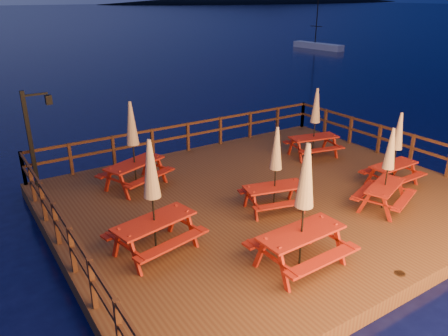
# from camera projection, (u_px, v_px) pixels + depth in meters

# --- Properties ---
(ground) EXTENTS (500.00, 500.00, 0.00)m
(ground) POSITION_uv_depth(u_px,v_px,m) (267.00, 208.00, 13.14)
(ground) COLOR #050731
(ground) RESTS_ON ground
(deck) EXTENTS (12.00, 10.00, 0.40)m
(deck) POSITION_uv_depth(u_px,v_px,m) (267.00, 202.00, 13.06)
(deck) COLOR #4F2C19
(deck) RESTS_ON ground
(deck_piles) EXTENTS (11.44, 9.44, 1.40)m
(deck_piles) POSITION_uv_depth(u_px,v_px,m) (266.00, 217.00, 13.25)
(deck_piles) COLOR #3B2012
(deck_piles) RESTS_ON ground
(railing) EXTENTS (11.80, 9.75, 1.10)m
(railing) POSITION_uv_depth(u_px,v_px,m) (234.00, 155.00, 14.08)
(railing) COLOR #3B2012
(railing) RESTS_ON deck
(lamp_post) EXTENTS (0.85, 0.18, 3.00)m
(lamp_post) POSITION_uv_depth(u_px,v_px,m) (34.00, 130.00, 13.12)
(lamp_post) COLOR black
(lamp_post) RESTS_ON deck
(sailboat) EXTENTS (1.63, 6.71, 9.88)m
(sailboat) POSITION_uv_depth(u_px,v_px,m) (318.00, 46.00, 50.08)
(sailboat) COLOR white
(sailboat) RESTS_ON ground
(picnic_table_0) EXTENTS (2.32, 2.13, 2.70)m
(picnic_table_0) POSITION_uv_depth(u_px,v_px,m) (133.00, 144.00, 13.11)
(picnic_table_0) COLOR maroon
(picnic_table_0) RESTS_ON deck
(picnic_table_1) EXTENTS (2.04, 1.80, 2.53)m
(picnic_table_1) POSITION_uv_depth(u_px,v_px,m) (315.00, 122.00, 15.69)
(picnic_table_1) COLOR maroon
(picnic_table_1) RESTS_ON deck
(picnic_table_2) EXTENTS (2.21, 1.94, 2.76)m
(picnic_table_2) POSITION_uv_depth(u_px,v_px,m) (153.00, 196.00, 9.69)
(picnic_table_2) COLOR maroon
(picnic_table_2) RESTS_ON deck
(picnic_table_3) EXTENTS (2.00, 1.83, 2.34)m
(picnic_table_3) POSITION_uv_depth(u_px,v_px,m) (388.00, 168.00, 11.84)
(picnic_table_3) COLOR maroon
(picnic_table_3) RESTS_ON deck
(picnic_table_4) EXTENTS (1.66, 1.37, 2.34)m
(picnic_table_4) POSITION_uv_depth(u_px,v_px,m) (396.00, 148.00, 13.30)
(picnic_table_4) COLOR maroon
(picnic_table_4) RESTS_ON deck
(picnic_table_5) EXTENTS (1.96, 1.74, 2.39)m
(picnic_table_5) POSITION_uv_depth(u_px,v_px,m) (276.00, 168.00, 11.73)
(picnic_table_5) COLOR maroon
(picnic_table_5) RESTS_ON deck
(picnic_table_6) EXTENTS (2.05, 1.71, 2.86)m
(picnic_table_6) POSITION_uv_depth(u_px,v_px,m) (304.00, 205.00, 9.15)
(picnic_table_6) COLOR maroon
(picnic_table_6) RESTS_ON deck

